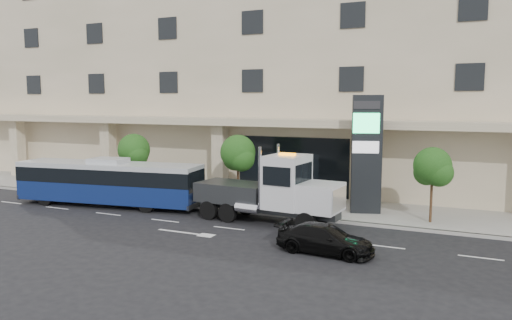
{
  "coord_description": "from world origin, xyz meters",
  "views": [
    {
      "loc": [
        11.73,
        -24.09,
        6.62
      ],
      "look_at": [
        -0.04,
        2.0,
        3.21
      ],
      "focal_mm": 35.0,
      "sensor_mm": 36.0,
      "label": 1
    }
  ],
  "objects_px": {
    "black_sedan": "(325,239)",
    "signage_pylon": "(367,154)",
    "tow_truck": "(273,192)",
    "city_bus": "(109,182)"
  },
  "relations": [
    {
      "from": "tow_truck",
      "to": "signage_pylon",
      "type": "bearing_deg",
      "value": 48.78
    },
    {
      "from": "city_bus",
      "to": "tow_truck",
      "type": "relative_size",
      "value": 1.31
    },
    {
      "from": "city_bus",
      "to": "signage_pylon",
      "type": "distance_m",
      "value": 15.98
    },
    {
      "from": "tow_truck",
      "to": "city_bus",
      "type": "bearing_deg",
      "value": -174.55
    },
    {
      "from": "city_bus",
      "to": "signage_pylon",
      "type": "height_order",
      "value": "signage_pylon"
    },
    {
      "from": "city_bus",
      "to": "black_sedan",
      "type": "bearing_deg",
      "value": -22.2
    },
    {
      "from": "city_bus",
      "to": "signage_pylon",
      "type": "bearing_deg",
      "value": 7.03
    },
    {
      "from": "tow_truck",
      "to": "black_sedan",
      "type": "height_order",
      "value": "tow_truck"
    },
    {
      "from": "black_sedan",
      "to": "signage_pylon",
      "type": "relative_size",
      "value": 0.63
    },
    {
      "from": "tow_truck",
      "to": "black_sedan",
      "type": "relative_size",
      "value": 2.17
    }
  ]
}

